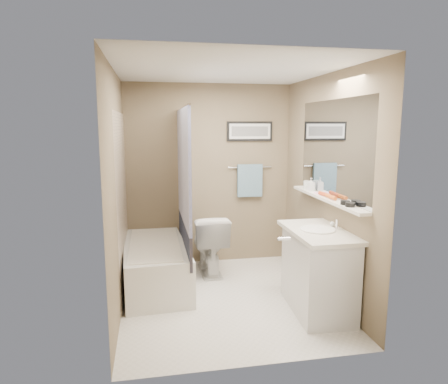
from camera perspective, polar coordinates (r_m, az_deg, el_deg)
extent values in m
plane|color=silver|center=(4.49, 0.36, -14.97)|extent=(2.50, 2.50, 0.00)
cube|color=silver|center=(4.12, 0.40, 16.79)|extent=(2.20, 2.50, 0.04)
cube|color=brown|center=(5.34, -2.12, 2.41)|extent=(2.20, 0.04, 2.40)
cube|color=brown|center=(2.96, 4.89, -3.37)|extent=(2.20, 0.04, 2.40)
cube|color=brown|center=(4.07, -14.71, -0.10)|extent=(0.04, 2.50, 2.40)
cube|color=brown|center=(4.46, 14.12, 0.74)|extent=(0.04, 2.50, 2.40)
cube|color=beige|center=(4.60, -14.32, -1.55)|extent=(0.02, 1.55, 2.00)
cylinder|color=silver|center=(4.53, -5.92, 11.88)|extent=(0.02, 1.55, 0.02)
cube|color=silver|center=(4.55, -5.78, 3.67)|extent=(0.03, 1.45, 1.28)
cube|color=#222940|center=(4.70, -5.61, -6.32)|extent=(0.03, 1.45, 0.36)
cube|color=silver|center=(4.29, 15.30, 5.99)|extent=(0.02, 1.60, 1.00)
cube|color=silver|center=(4.33, 14.35, -0.88)|extent=(0.12, 1.60, 0.03)
cylinder|color=silver|center=(5.42, 3.68, 3.56)|extent=(0.60, 0.02, 0.02)
cube|color=#8AB6C9|center=(5.42, 3.71, 1.65)|extent=(0.34, 0.05, 0.44)
cube|color=black|center=(5.41, 3.69, 8.65)|extent=(0.62, 0.02, 0.26)
cube|color=white|center=(5.39, 3.72, 8.65)|extent=(0.56, 0.00, 0.20)
cube|color=#595959|center=(5.39, 3.73, 8.65)|extent=(0.50, 0.00, 0.13)
cube|color=silver|center=(3.18, 14.54, -6.43)|extent=(0.80, 0.02, 2.00)
cylinder|color=silver|center=(3.11, 8.58, -6.62)|extent=(0.10, 0.02, 0.02)
cube|color=white|center=(4.80, -9.80, -10.21)|extent=(0.79, 1.54, 0.50)
cube|color=white|center=(4.72, -9.88, -7.35)|extent=(0.56, 1.36, 0.02)
imported|color=white|center=(5.10, -2.15, -7.33)|extent=(0.44, 0.75, 0.76)
cube|color=silver|center=(4.19, 13.27, -11.14)|extent=(0.55, 0.93, 0.80)
cube|color=beige|center=(4.05, 13.36, -5.59)|extent=(0.54, 0.96, 0.04)
cylinder|color=white|center=(4.04, 13.25, -5.22)|extent=(0.34, 0.34, 0.01)
cylinder|color=white|center=(4.12, 15.83, -4.46)|extent=(0.02, 0.02, 0.10)
sphere|color=white|center=(4.21, 15.22, -4.41)|extent=(0.05, 0.05, 0.05)
cylinder|color=black|center=(3.87, 17.57, -1.72)|extent=(0.09, 0.09, 0.04)
cylinder|color=black|center=(3.95, 16.92, -1.46)|extent=(0.09, 0.09, 0.04)
cylinder|color=#CC581C|center=(4.22, 15.01, -0.66)|extent=(0.05, 0.22, 0.04)
cylinder|color=#BF3E1A|center=(4.35, 14.19, -0.33)|extent=(0.05, 0.22, 0.04)
cube|color=pink|center=(4.50, 13.32, -0.21)|extent=(0.05, 0.16, 0.01)
cylinder|color=silver|center=(4.79, 11.76, 0.98)|extent=(0.08, 0.08, 0.10)
imported|color=#999999|center=(4.68, 12.31, 1.07)|extent=(0.07, 0.08, 0.15)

